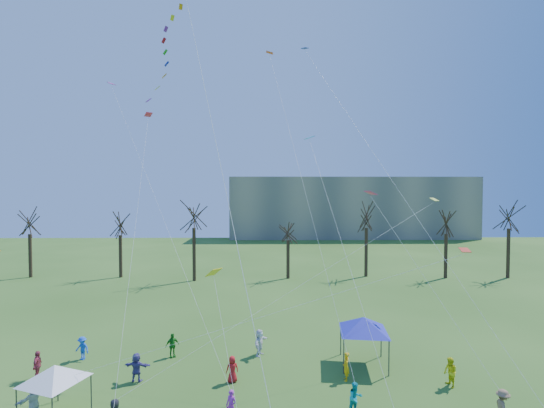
{
  "coord_description": "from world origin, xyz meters",
  "views": [
    {
      "loc": [
        1.0,
        -13.89,
        11.66
      ],
      "look_at": [
        1.22,
        5.0,
        11.0
      ],
      "focal_mm": 25.0,
      "sensor_mm": 36.0,
      "label": 1
    }
  ],
  "objects_px": {
    "canopy_tent_white": "(55,373)",
    "big_box_kite": "(176,38)",
    "distant_building": "(350,207)",
    "canopy_tent_blue": "(364,324)"
  },
  "relations": [
    {
      "from": "canopy_tent_white",
      "to": "big_box_kite",
      "type": "bearing_deg",
      "value": 0.55
    },
    {
      "from": "distant_building",
      "to": "canopy_tent_blue",
      "type": "height_order",
      "value": "distant_building"
    },
    {
      "from": "distant_building",
      "to": "big_box_kite",
      "type": "bearing_deg",
      "value": -108.47
    },
    {
      "from": "canopy_tent_white",
      "to": "canopy_tent_blue",
      "type": "xyz_separation_m",
      "value": [
        17.35,
        5.68,
        0.43
      ]
    },
    {
      "from": "big_box_kite",
      "to": "canopy_tent_white",
      "type": "relative_size",
      "value": 6.77
    },
    {
      "from": "canopy_tent_white",
      "to": "canopy_tent_blue",
      "type": "distance_m",
      "value": 18.26
    },
    {
      "from": "canopy_tent_blue",
      "to": "distant_building",
      "type": "bearing_deg",
      "value": 78.39
    },
    {
      "from": "distant_building",
      "to": "canopy_tent_white",
      "type": "height_order",
      "value": "distant_building"
    },
    {
      "from": "distant_building",
      "to": "canopy_tent_blue",
      "type": "bearing_deg",
      "value": -101.61
    },
    {
      "from": "distant_building",
      "to": "big_box_kite",
      "type": "relative_size",
      "value": 2.59
    }
  ]
}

